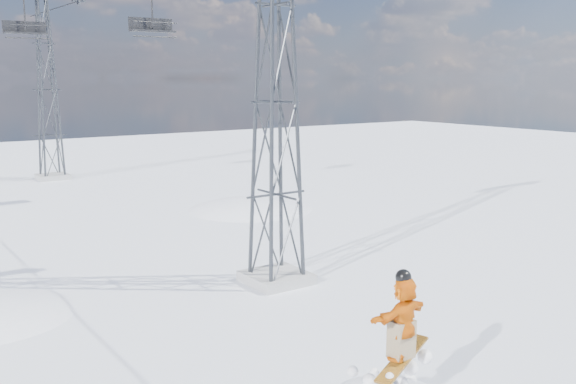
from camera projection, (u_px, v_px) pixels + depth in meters
The scene contains 4 objects.
lift_tower_near at pixel (276, 103), 18.73m from camera, with size 5.20×1.80×11.43m.
lift_tower_far at pixel (47, 90), 38.93m from camera, with size 5.20×1.80×11.43m.
lift_chair_mid at pixel (152, 26), 30.69m from camera, with size 2.22×0.64×2.75m.
lift_chair_far at pixel (25, 29), 33.07m from camera, with size 2.15×0.62×2.67m.
Camera 1 is at (-9.71, -7.71, 6.17)m, focal length 40.00 mm.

